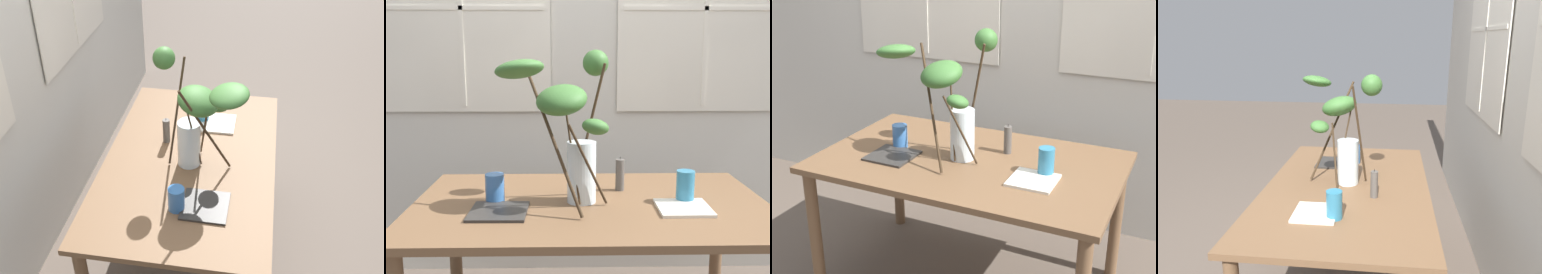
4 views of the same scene
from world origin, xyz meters
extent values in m
plane|color=brown|center=(0.00, 0.00, 0.00)|extent=(14.00, 14.00, 0.00)
cube|color=beige|center=(0.00, 0.94, 1.42)|extent=(4.79, 0.12, 2.83)
cube|color=brown|center=(0.00, 0.00, 0.72)|extent=(1.50, 0.92, 0.03)
cylinder|color=brown|center=(0.69, -0.40, 0.35)|extent=(0.06, 0.06, 0.70)
cylinder|color=brown|center=(0.69, 0.40, 0.35)|extent=(0.06, 0.06, 0.70)
cylinder|color=silver|center=(-0.04, 0.00, 0.86)|extent=(0.12, 0.12, 0.26)
cylinder|color=silver|center=(-0.04, 0.00, 0.78)|extent=(0.11, 0.11, 0.08)
cylinder|color=#382819|center=(-0.15, -0.11, 1.02)|extent=(0.24, 0.24, 0.56)
ellipsoid|color=#38662D|center=(-0.27, -0.22, 1.30)|extent=(0.26, 0.26, 0.10)
cylinder|color=#382819|center=(-0.01, -0.07, 0.91)|extent=(0.17, 0.06, 0.34)
ellipsoid|color=#38662D|center=(0.01, -0.15, 1.08)|extent=(0.14, 0.14, 0.09)
cylinder|color=#382819|center=(-0.08, -0.03, 0.96)|extent=(0.08, 0.09, 0.43)
ellipsoid|color=#38662D|center=(-0.12, -0.06, 1.18)|extent=(0.30, 0.31, 0.18)
cylinder|color=#382819|center=(-0.01, 0.07, 1.03)|extent=(0.15, 0.08, 0.57)
ellipsoid|color=#38662D|center=(0.03, 0.13, 1.32)|extent=(0.16, 0.16, 0.13)
cylinder|color=#386BAD|center=(-0.40, 0.00, 0.80)|extent=(0.08, 0.08, 0.12)
cylinder|color=teal|center=(0.40, -0.01, 0.80)|extent=(0.08, 0.08, 0.14)
cube|color=#2D2B28|center=(-0.37, -0.13, 0.74)|extent=(0.23, 0.23, 0.01)
cube|color=silver|center=(0.37, -0.11, 0.74)|extent=(0.21, 0.21, 0.01)
cylinder|color=#514C47|center=(0.14, 0.16, 0.81)|extent=(0.04, 0.04, 0.15)
cylinder|color=black|center=(0.14, 0.16, 0.89)|extent=(0.00, 0.00, 0.01)
camera|label=1|loc=(-2.08, -0.35, 2.33)|focal=45.06mm
camera|label=2|loc=(-0.09, -1.85, 1.35)|focal=42.53mm
camera|label=3|loc=(1.02, -2.23, 1.79)|focal=49.70mm
camera|label=4|loc=(1.95, 0.24, 1.55)|focal=34.37mm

